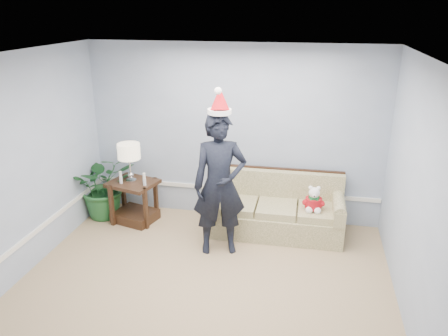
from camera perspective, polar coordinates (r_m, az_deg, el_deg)
name	(u,v)px	position (r m, az deg, el deg)	size (l,w,h in m)	color
room_shell	(188,202)	(4.34, -4.73, -4.44)	(4.54, 5.04, 2.74)	tan
wainscot_trim	(131,219)	(6.11, -12.10, -6.54)	(4.49, 4.99, 0.06)	white
sofa	(277,211)	(6.54, 6.97, -5.64)	(1.90, 0.83, 0.89)	#555C2B
side_table	(135,205)	(6.96, -11.60, -4.81)	(0.80, 0.72, 0.66)	#391F14
table_lamp	(129,153)	(6.66, -12.31, 1.93)	(0.34, 0.34, 0.60)	silver
candle_pair	(132,179)	(6.67, -11.87, -1.38)	(0.43, 0.05, 0.19)	silver
houseplant	(104,185)	(7.13, -15.38, -2.16)	(0.95, 0.82, 1.05)	#1E5728
man	(220,185)	(5.73, -0.56, -2.24)	(0.70, 0.46, 1.93)	black
santa_hat	(220,101)	(5.42, -0.56, 8.69)	(0.36, 0.39, 0.35)	white
teddy_bear	(314,202)	(6.25, 11.62, -4.34)	(0.24, 0.27, 0.37)	white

